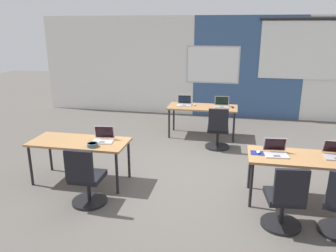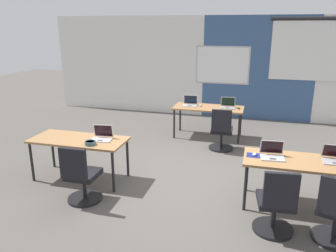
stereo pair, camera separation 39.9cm
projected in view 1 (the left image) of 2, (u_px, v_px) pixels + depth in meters
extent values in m
plane|color=#56514C|center=(189.00, 175.00, 5.85)|extent=(24.00, 24.00, 0.00)
cube|color=silver|center=(210.00, 67.00, 9.38)|extent=(10.00, 0.20, 2.80)
cube|color=#385684|center=(247.00, 68.00, 9.09)|extent=(2.98, 0.01, 2.80)
cube|color=#B7B7BC|center=(213.00, 65.00, 9.24)|extent=(1.48, 0.02, 1.04)
cube|color=white|center=(213.00, 65.00, 9.24)|extent=(1.40, 0.02, 0.96)
cube|color=white|center=(299.00, 50.00, 8.68)|extent=(2.00, 0.02, 1.50)
cylinder|color=black|center=(303.00, 19.00, 8.45)|extent=(2.10, 0.10, 0.10)
cube|color=#A37547|center=(79.00, 142.00, 5.41)|extent=(1.60, 0.70, 0.04)
cylinder|color=black|center=(31.00, 166.00, 5.38)|extent=(0.04, 0.04, 0.68)
cylinder|color=black|center=(117.00, 174.00, 5.10)|extent=(0.04, 0.04, 0.68)
cylinder|color=black|center=(50.00, 153.00, 5.94)|extent=(0.04, 0.04, 0.68)
cylinder|color=black|center=(129.00, 159.00, 5.66)|extent=(0.04, 0.04, 0.68)
cube|color=#A37547|center=(305.00, 158.00, 4.75)|extent=(1.60, 0.70, 0.04)
cylinder|color=black|center=(251.00, 185.00, 4.72)|extent=(0.04, 0.04, 0.68)
cylinder|color=black|center=(250.00, 168.00, 5.28)|extent=(0.04, 0.04, 0.68)
cube|color=#A37547|center=(203.00, 107.00, 7.71)|extent=(1.60, 0.70, 0.04)
cylinder|color=black|center=(169.00, 124.00, 7.67)|extent=(0.04, 0.04, 0.68)
cylinder|color=black|center=(234.00, 127.00, 7.39)|extent=(0.04, 0.04, 0.68)
cylinder|color=black|center=(174.00, 117.00, 8.24)|extent=(0.04, 0.04, 0.68)
cylinder|color=black|center=(234.00, 120.00, 7.96)|extent=(0.04, 0.04, 0.68)
cube|color=#B7B7BC|center=(184.00, 105.00, 7.78)|extent=(0.35, 0.26, 0.02)
cube|color=#4C4C4F|center=(184.00, 105.00, 7.73)|extent=(0.09, 0.07, 0.00)
cube|color=#B7B7BC|center=(185.00, 99.00, 7.87)|extent=(0.33, 0.08, 0.22)
cube|color=black|center=(185.00, 99.00, 7.87)|extent=(0.30, 0.07, 0.19)
ellipsoid|color=#B2B2B7|center=(195.00, 105.00, 7.78)|extent=(0.06, 0.10, 0.03)
cube|color=#B7B7BC|center=(276.00, 155.00, 4.79)|extent=(0.35, 0.26, 0.02)
cube|color=#4C4C4F|center=(277.00, 156.00, 4.74)|extent=(0.10, 0.07, 0.00)
cube|color=#B7B7BC|center=(275.00, 144.00, 4.90)|extent=(0.34, 0.10, 0.21)
cube|color=black|center=(275.00, 144.00, 4.89)|extent=(0.30, 0.08, 0.19)
cube|color=navy|center=(258.00, 153.00, 4.89)|extent=(0.22, 0.19, 0.00)
ellipsoid|color=silver|center=(258.00, 152.00, 4.89)|extent=(0.07, 0.11, 0.03)
cylinder|color=black|center=(280.00, 224.00, 4.36)|extent=(0.52, 0.52, 0.04)
cylinder|color=black|center=(282.00, 211.00, 4.31)|extent=(0.06, 0.06, 0.34)
cube|color=black|center=(283.00, 197.00, 4.25)|extent=(0.49, 0.49, 0.08)
cube|color=black|center=(291.00, 187.00, 3.93)|extent=(0.40, 0.11, 0.46)
sphere|color=black|center=(276.00, 214.00, 4.59)|extent=(0.04, 0.04, 0.04)
sphere|color=black|center=(299.00, 228.00, 4.28)|extent=(0.04, 0.04, 0.04)
sphere|color=black|center=(264.00, 226.00, 4.31)|extent=(0.04, 0.04, 0.04)
cube|color=silver|center=(103.00, 141.00, 5.36)|extent=(0.36, 0.27, 0.02)
cube|color=#4C4C4F|center=(102.00, 142.00, 5.31)|extent=(0.10, 0.07, 0.00)
cube|color=silver|center=(104.00, 132.00, 5.45)|extent=(0.33, 0.10, 0.22)
cube|color=black|center=(104.00, 132.00, 5.45)|extent=(0.30, 0.08, 0.19)
cylinder|color=black|center=(90.00, 201.00, 4.93)|extent=(0.52, 0.52, 0.04)
cylinder|color=black|center=(89.00, 190.00, 4.88)|extent=(0.06, 0.06, 0.34)
cube|color=black|center=(88.00, 177.00, 4.81)|extent=(0.45, 0.45, 0.08)
cube|color=black|center=(79.00, 167.00, 4.50)|extent=(0.40, 0.06, 0.46)
sphere|color=black|center=(96.00, 193.00, 5.15)|extent=(0.04, 0.04, 0.04)
sphere|color=black|center=(102.00, 205.00, 4.82)|extent=(0.04, 0.04, 0.04)
sphere|color=black|center=(74.00, 202.00, 4.90)|extent=(0.04, 0.04, 0.04)
cube|color=#9E9EA3|center=(222.00, 107.00, 7.63)|extent=(0.35, 0.26, 0.02)
cube|color=#4C4C4F|center=(222.00, 107.00, 7.58)|extent=(0.09, 0.07, 0.00)
cube|color=#9E9EA3|center=(222.00, 101.00, 7.72)|extent=(0.33, 0.08, 0.22)
cube|color=black|center=(222.00, 101.00, 7.72)|extent=(0.30, 0.07, 0.19)
ellipsoid|color=black|center=(233.00, 107.00, 7.57)|extent=(0.08, 0.11, 0.03)
cylinder|color=black|center=(217.00, 146.00, 7.15)|extent=(0.52, 0.52, 0.04)
cylinder|color=black|center=(217.00, 138.00, 7.09)|extent=(0.06, 0.06, 0.34)
cube|color=black|center=(218.00, 129.00, 7.03)|extent=(0.46, 0.46, 0.08)
cube|color=black|center=(218.00, 120.00, 6.72)|extent=(0.40, 0.08, 0.46)
sphere|color=black|center=(217.00, 143.00, 7.37)|extent=(0.04, 0.04, 0.04)
sphere|color=black|center=(228.00, 148.00, 7.05)|extent=(0.04, 0.04, 0.04)
sphere|color=black|center=(207.00, 147.00, 7.12)|extent=(0.04, 0.04, 0.04)
cube|color=#9E9EA3|center=(335.00, 147.00, 4.81)|extent=(0.33, 0.10, 0.21)
cube|color=black|center=(335.00, 147.00, 4.80)|extent=(0.30, 0.08, 0.18)
sphere|color=black|center=(319.00, 228.00, 4.27)|extent=(0.04, 0.04, 0.04)
cylinder|color=#3D6070|center=(93.00, 145.00, 5.14)|extent=(0.17, 0.17, 0.05)
torus|color=#3D6070|center=(92.00, 143.00, 5.14)|extent=(0.18, 0.18, 0.02)
cylinder|color=gold|center=(92.00, 144.00, 5.14)|extent=(0.14, 0.14, 0.01)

